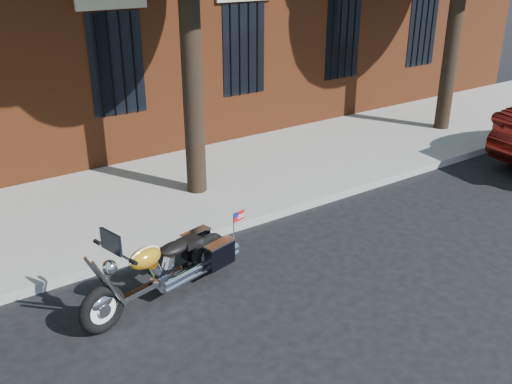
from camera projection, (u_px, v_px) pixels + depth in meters
ground at (266, 272)px, 8.26m from camera, size 120.00×120.00×0.00m
curb at (216, 231)px, 9.27m from camera, size 40.00×0.16×0.15m
sidewalk at (165, 193)px, 10.69m from camera, size 40.00×3.60×0.15m
motorcycle at (167, 268)px, 7.51m from camera, size 2.55×1.08×1.28m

